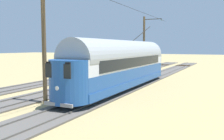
% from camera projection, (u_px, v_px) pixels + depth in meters
% --- Properties ---
extents(ground_plane, '(220.00, 220.00, 0.00)m').
position_uv_depth(ground_plane, '(72.00, 88.00, 21.91)').
color(ground_plane, tan).
extents(track_streetcar_siding, '(2.80, 80.00, 0.18)m').
position_uv_depth(track_streetcar_siding, '(117.00, 91.00, 20.29)').
color(track_streetcar_siding, '#56514C').
rests_on(track_streetcar_siding, ground).
extents(track_adjacent_siding, '(2.80, 80.00, 0.18)m').
position_uv_depth(track_adjacent_siding, '(74.00, 87.00, 22.18)').
color(track_adjacent_siding, '#56514C').
rests_on(track_adjacent_siding, ground).
extents(track_third_siding, '(2.80, 80.00, 0.18)m').
position_uv_depth(track_third_siding, '(39.00, 84.00, 24.08)').
color(track_third_siding, '#56514C').
rests_on(track_third_siding, ground).
extents(vintage_streetcar, '(2.65, 17.99, 5.87)m').
position_uv_depth(vintage_streetcar, '(123.00, 64.00, 21.25)').
color(vintage_streetcar, '#1E4C93').
rests_on(vintage_streetcar, ground).
extents(catenary_pole_foreground, '(2.63, 0.28, 7.83)m').
position_uv_depth(catenary_pole_foreground, '(144.00, 44.00, 33.27)').
color(catenary_pole_foreground, brown).
rests_on(catenary_pole_foreground, ground).
extents(catenary_pole_mid_near, '(2.63, 0.28, 7.83)m').
position_uv_depth(catenary_pole_mid_near, '(45.00, 41.00, 15.66)').
color(catenary_pole_mid_near, brown).
rests_on(catenary_pole_mid_near, ground).
extents(spare_tie_stack, '(2.40, 2.40, 0.54)m').
position_uv_depth(spare_tie_stack, '(55.00, 74.00, 30.47)').
color(spare_tie_stack, '#47331E').
rests_on(spare_tie_stack, ground).
extents(track_end_bumper, '(1.80, 0.60, 0.80)m').
position_uv_depth(track_end_bumper, '(119.00, 73.00, 30.92)').
color(track_end_bumper, '#B2A519').
rests_on(track_end_bumper, ground).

